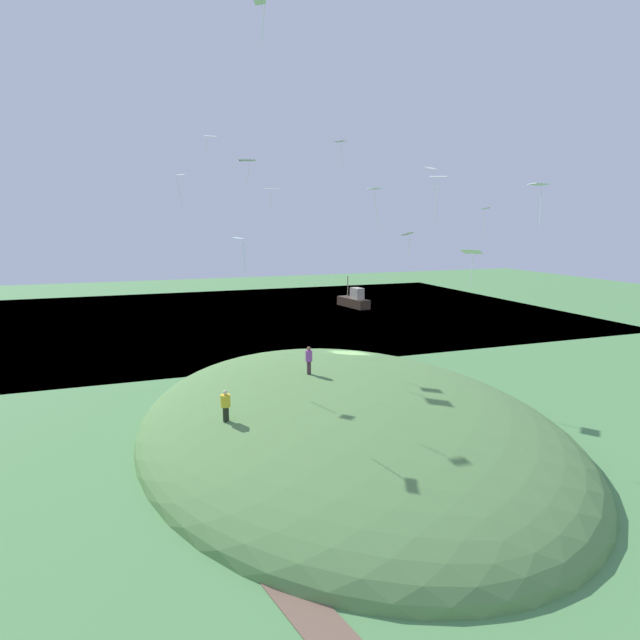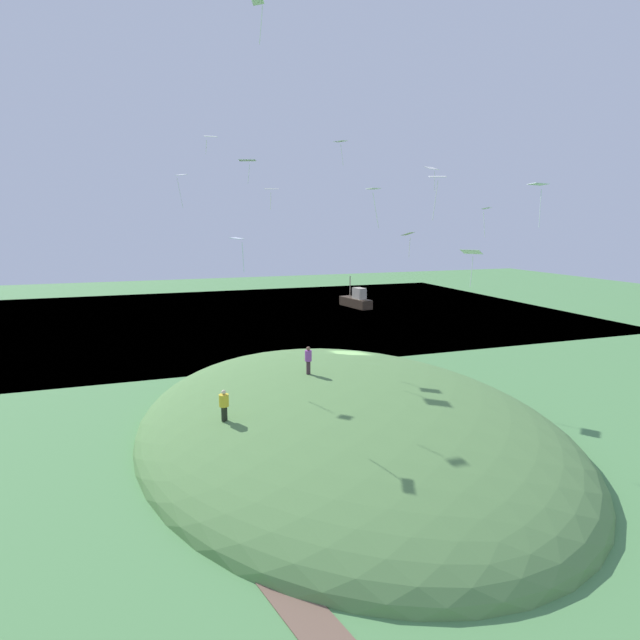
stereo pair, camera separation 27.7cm
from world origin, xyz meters
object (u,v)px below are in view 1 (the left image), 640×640
person_on_hilltop (226,402)px  kite_11 (181,179)px  kite_4 (341,143)px  kite_6 (239,241)px  boat_on_lake (354,301)px  kite_5 (210,137)px  kite_10 (431,169)px  kite_2 (472,253)px  kite_8 (539,187)px  kite_3 (260,5)px  kite_13 (438,180)px  kite_1 (486,211)px  kite_7 (247,161)px  person_near_shore (309,357)px  kite_12 (271,190)px  kite_0 (408,235)px  kite_9 (375,192)px

person_on_hilltop → kite_11: size_ratio=0.75×
kite_4 → kite_6: kite_4 is taller
boat_on_lake → kite_5: bearing=-45.7°
kite_10 → kite_2: bearing=-15.2°
kite_2 → kite_11: bearing=-122.5°
kite_8 → kite_11: (-13.65, -15.78, 1.01)m
kite_3 → kite_8: (2.13, 13.24, -7.16)m
kite_8 → kite_10: size_ratio=1.25×
kite_8 → kite_13: (-1.19, -4.93, 0.25)m
boat_on_lake → kite_3: 53.24m
kite_1 → kite_6: 14.71m
kite_7 → kite_8: bearing=35.7°
kite_7 → kite_3: bearing=-9.0°
boat_on_lake → kite_3: size_ratio=3.73×
kite_8 → kite_11: kite_11 is taller
kite_8 → person_near_shore: bearing=-127.3°
kite_2 → kite_13: size_ratio=1.03×
kite_5 → kite_12: 6.41m
kite_1 → kite_6: bearing=-88.7°
kite_12 → boat_on_lake: bearing=147.1°
kite_11 → person_near_shore: bearing=44.5°
kite_3 → kite_11: size_ratio=0.80×
person_on_hilltop → kite_13: kite_13 is taller
kite_6 → kite_13: kite_13 is taller
boat_on_lake → kite_1: 43.50m
kite_0 → kite_7: bearing=-108.4°
person_near_shore → boat_on_lake: bearing=-120.8°
kite_9 → kite_12: kite_12 is taller
kite_4 → kite_11: 10.55m
person_near_shore → kite_6: 8.65m
kite_8 → kite_10: 12.69m
person_near_shore → kite_11: kite_11 is taller
kite_6 → kite_13: 10.03m
kite_5 → kite_2: bearing=60.8°
kite_3 → kite_13: (0.94, 8.31, -6.91)m
kite_6 → boat_on_lake: bearing=149.6°
person_near_shore → kite_9: size_ratio=0.80×
person_on_hilltop → kite_7: 18.24m
kite_0 → kite_13: bearing=-22.6°
kite_1 → kite_6: (0.32, -14.62, -1.57)m
kite_12 → kite_5: bearing=-52.3°
kite_4 → kite_1: bearing=42.1°
kite_1 → kite_12: (-10.28, -10.22, 1.64)m
kite_2 → kite_4: 11.50m
kite_9 → kite_10: size_ratio=1.23×
person_near_shore → kite_4: size_ratio=1.08×
kite_0 → kite_10: 5.04m
kite_11 → kite_13: size_ratio=0.99×
kite_7 → kite_0: bearing=71.6°
kite_2 → kite_12: 14.69m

